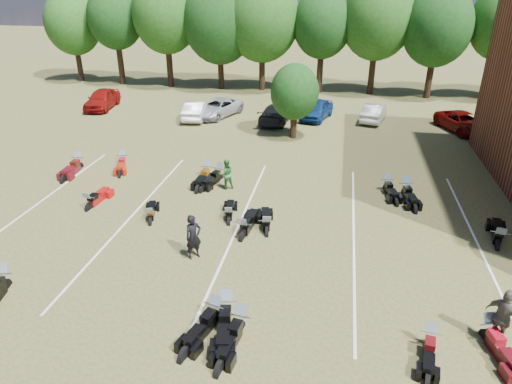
% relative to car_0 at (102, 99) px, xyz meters
% --- Properties ---
extents(ground, '(160.00, 160.00, 0.00)m').
position_rel_car_0_xyz_m(ground, '(18.32, -20.03, -0.79)').
color(ground, brown).
rests_on(ground, ground).
extents(car_0, '(2.39, 4.81, 1.57)m').
position_rel_car_0_xyz_m(car_0, '(0.00, 0.00, 0.00)').
color(car_0, maroon).
rests_on(car_0, ground).
extents(car_1, '(1.86, 4.30, 1.38)m').
position_rel_car_0_xyz_m(car_1, '(8.55, -1.46, -0.10)').
color(car_1, silver).
rests_on(car_1, ground).
extents(car_2, '(3.80, 5.24, 1.32)m').
position_rel_car_0_xyz_m(car_2, '(9.93, -0.51, -0.13)').
color(car_2, '#92939A').
rests_on(car_2, ground).
extents(car_3, '(2.44, 4.86, 1.35)m').
position_rel_car_0_xyz_m(car_3, '(14.70, -1.26, -0.11)').
color(car_3, black).
rests_on(car_3, ground).
extents(car_4, '(2.68, 4.48, 1.43)m').
position_rel_car_0_xyz_m(car_4, '(17.58, 0.23, -0.07)').
color(car_4, navy).
rests_on(car_4, ground).
extents(car_5, '(2.30, 4.20, 1.31)m').
position_rel_car_0_xyz_m(car_5, '(21.89, 0.45, -0.13)').
color(car_5, beige).
rests_on(car_5, ground).
extents(car_6, '(3.79, 5.17, 1.30)m').
position_rel_car_0_xyz_m(car_6, '(27.91, -1.03, -0.13)').
color(car_6, '#620705').
rests_on(car_6, ground).
extents(car_7, '(3.31, 4.74, 1.27)m').
position_rel_car_0_xyz_m(car_7, '(29.85, -0.66, -0.15)').
color(car_7, '#323337').
rests_on(car_7, ground).
extents(person_black, '(0.78, 0.78, 1.82)m').
position_rel_car_0_xyz_m(person_black, '(14.18, -19.82, 0.12)').
color(person_black, black).
rests_on(person_black, ground).
extents(person_green, '(0.97, 0.90, 1.59)m').
position_rel_car_0_xyz_m(person_green, '(13.86, -13.37, 0.01)').
color(person_green, '#286B2E').
rests_on(person_green, ground).
extents(person_grey, '(1.07, 1.17, 1.92)m').
position_rel_car_0_xyz_m(person_grey, '(24.47, -22.60, 0.17)').
color(person_grey, '#4F4C44').
rests_on(person_grey, ground).
extents(motorcycle_1, '(1.30, 2.60, 1.39)m').
position_rel_car_0_xyz_m(motorcycle_1, '(8.26, -23.00, -0.79)').
color(motorcycle_1, black).
rests_on(motorcycle_1, ground).
extents(motorcycle_2, '(1.24, 2.63, 1.41)m').
position_rel_car_0_xyz_m(motorcycle_2, '(16.25, -23.02, -0.79)').
color(motorcycle_2, black).
rests_on(motorcycle_2, ground).
extents(motorcycle_3, '(1.03, 2.37, 1.28)m').
position_rel_car_0_xyz_m(motorcycle_3, '(16.81, -23.53, -0.79)').
color(motorcycle_3, black).
rests_on(motorcycle_3, ground).
extents(motorcycle_4, '(1.35, 2.46, 1.31)m').
position_rel_car_0_xyz_m(motorcycle_4, '(15.93, -23.23, -0.79)').
color(motorcycle_4, black).
rests_on(motorcycle_4, ground).
extents(motorcycle_5, '(0.99, 2.12, 1.14)m').
position_rel_car_0_xyz_m(motorcycle_5, '(22.45, -23.13, -0.79)').
color(motorcycle_5, black).
rests_on(motorcycle_5, ground).
extents(motorcycle_6, '(1.32, 2.45, 1.30)m').
position_rel_car_0_xyz_m(motorcycle_6, '(24.22, -22.53, -0.79)').
color(motorcycle_6, '#460A10').
rests_on(motorcycle_6, ground).
extents(motorcycle_7, '(0.92, 2.30, 1.25)m').
position_rel_car_0_xyz_m(motorcycle_7, '(8.06, -16.83, -0.79)').
color(motorcycle_7, '#A00F0B').
rests_on(motorcycle_7, ground).
extents(motorcycle_8, '(1.21, 2.12, 1.13)m').
position_rel_car_0_xyz_m(motorcycle_8, '(11.41, -17.56, -0.79)').
color(motorcycle_8, black).
rests_on(motorcycle_8, ground).
extents(motorcycle_9, '(1.01, 2.17, 1.16)m').
position_rel_car_0_xyz_m(motorcycle_9, '(14.84, -16.90, -0.79)').
color(motorcycle_9, black).
rests_on(motorcycle_9, ground).
extents(motorcycle_10, '(1.07, 2.58, 1.40)m').
position_rel_car_0_xyz_m(motorcycle_10, '(15.73, -18.07, -0.79)').
color(motorcycle_10, black).
rests_on(motorcycle_10, ground).
extents(motorcycle_11, '(1.18, 2.37, 1.27)m').
position_rel_car_0_xyz_m(motorcycle_11, '(16.65, -17.52, -0.79)').
color(motorcycle_11, black).
rests_on(motorcycle_11, ground).
extents(motorcycle_13, '(1.23, 2.52, 1.34)m').
position_rel_car_0_xyz_m(motorcycle_13, '(26.02, -16.85, -0.79)').
color(motorcycle_13, black).
rests_on(motorcycle_13, ground).
extents(motorcycle_14, '(0.97, 2.56, 1.40)m').
position_rel_car_0_xyz_m(motorcycle_14, '(4.97, -12.36, -0.79)').
color(motorcycle_14, '#4C0A11').
rests_on(motorcycle_14, ground).
extents(motorcycle_15, '(1.38, 2.36, 1.25)m').
position_rel_car_0_xyz_m(motorcycle_15, '(7.23, -11.44, -0.79)').
color(motorcycle_15, '#9D1B0B').
rests_on(motorcycle_15, ground).
extents(motorcycle_16, '(1.34, 2.43, 1.29)m').
position_rel_car_0_xyz_m(motorcycle_16, '(13.21, -12.37, -0.79)').
color(motorcycle_16, black).
rests_on(motorcycle_16, ground).
extents(motorcycle_17, '(0.80, 2.46, 1.37)m').
position_rel_car_0_xyz_m(motorcycle_17, '(12.52, -12.29, -0.79)').
color(motorcycle_17, black).
rests_on(motorcycle_17, ground).
extents(motorcycle_19, '(1.14, 2.51, 1.35)m').
position_rel_car_0_xyz_m(motorcycle_19, '(22.83, -12.54, -0.79)').
color(motorcycle_19, black).
rests_on(motorcycle_19, ground).
extents(motorcycle_20, '(1.18, 2.32, 1.24)m').
position_rel_car_0_xyz_m(motorcycle_20, '(21.96, -12.12, -0.79)').
color(motorcycle_20, black).
rests_on(motorcycle_20, ground).
extents(tree_line, '(56.00, 6.00, 9.79)m').
position_rel_car_0_xyz_m(tree_line, '(17.32, 8.97, 5.52)').
color(tree_line, black).
rests_on(tree_line, ground).
extents(young_tree_midfield, '(3.20, 3.20, 4.70)m').
position_rel_car_0_xyz_m(young_tree_midfield, '(16.32, -4.53, 2.31)').
color(young_tree_midfield, black).
rests_on(young_tree_midfield, ground).
extents(parking_lines, '(20.10, 14.00, 0.01)m').
position_rel_car_0_xyz_m(parking_lines, '(15.32, -17.03, -0.78)').
color(parking_lines, silver).
rests_on(parking_lines, ground).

